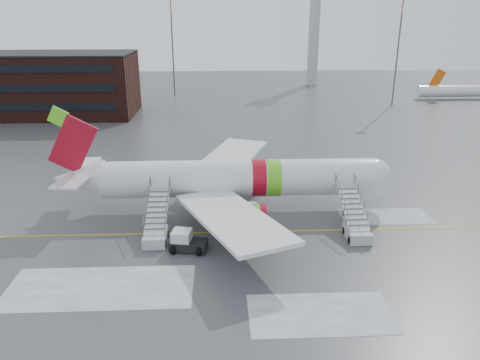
{
  "coord_description": "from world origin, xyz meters",
  "views": [
    {
      "loc": [
        3.2,
        -40.98,
        19.58
      ],
      "look_at": [
        5.14,
        2.51,
        4.0
      ],
      "focal_mm": 35.0,
      "sensor_mm": 36.0,
      "label": 1
    }
  ],
  "objects_px": {
    "airliner": "(230,179)",
    "airstair_fwd": "(355,224)",
    "airstair_aft": "(156,228)",
    "pushback_tug": "(186,242)"
  },
  "relations": [
    {
      "from": "airstair_fwd",
      "to": "airstair_aft",
      "type": "xyz_separation_m",
      "value": [
        -18.38,
        0.0,
        0.0
      ]
    },
    {
      "from": "airliner",
      "to": "airstair_aft",
      "type": "relative_size",
      "value": 4.55
    },
    {
      "from": "airliner",
      "to": "pushback_tug",
      "type": "height_order",
      "value": "airliner"
    },
    {
      "from": "pushback_tug",
      "to": "airstair_fwd",
      "type": "bearing_deg",
      "value": 8.24
    },
    {
      "from": "airstair_fwd",
      "to": "pushback_tug",
      "type": "height_order",
      "value": "airstair_fwd"
    },
    {
      "from": "airliner",
      "to": "airstair_aft",
      "type": "height_order",
      "value": "airliner"
    },
    {
      "from": "airliner",
      "to": "airstair_fwd",
      "type": "height_order",
      "value": "airliner"
    },
    {
      "from": "airliner",
      "to": "airstair_fwd",
      "type": "distance_m",
      "value": 13.41
    },
    {
      "from": "airstair_fwd",
      "to": "airstair_aft",
      "type": "bearing_deg",
      "value": 180.0
    },
    {
      "from": "pushback_tug",
      "to": "airliner",
      "type": "bearing_deg",
      "value": 65.16
    }
  ]
}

